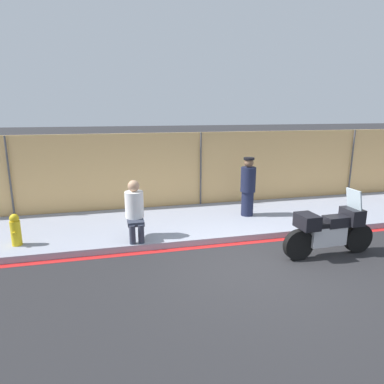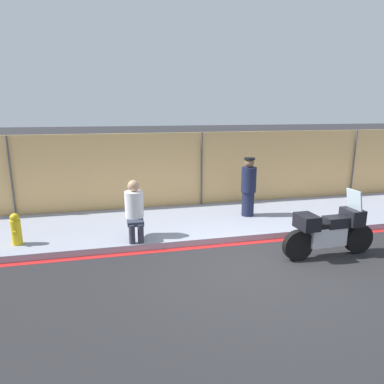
{
  "view_description": "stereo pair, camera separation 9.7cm",
  "coord_description": "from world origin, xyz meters",
  "views": [
    {
      "loc": [
        -2.74,
        -5.73,
        3.07
      ],
      "look_at": [
        -0.81,
        2.16,
        1.1
      ],
      "focal_mm": 32.0,
      "sensor_mm": 36.0,
      "label": 1
    },
    {
      "loc": [
        -2.64,
        -5.76,
        3.07
      ],
      "look_at": [
        -0.81,
        2.16,
        1.1
      ],
      "focal_mm": 32.0,
      "sensor_mm": 36.0,
      "label": 2
    }
  ],
  "objects": [
    {
      "name": "sidewalk",
      "position": [
        0.0,
        2.87,
        0.08
      ],
      "size": [
        40.16,
        2.95,
        0.15
      ],
      "color": "#8E93A3",
      "rests_on": "ground_plane"
    },
    {
      "name": "storefront_fence",
      "position": [
        0.0,
        4.44,
        1.2
      ],
      "size": [
        38.15,
        0.17,
        2.39
      ],
      "color": "#E5B26B",
      "rests_on": "ground_plane"
    },
    {
      "name": "motorcycle",
      "position": [
        1.71,
        0.22,
        0.58
      ],
      "size": [
        2.14,
        0.54,
        1.44
      ],
      "rotation": [
        0.0,
        0.0,
        0.03
      ],
      "color": "black",
      "rests_on": "ground_plane"
    },
    {
      "name": "officer_standing",
      "position": [
        0.96,
        2.88,
        0.98
      ],
      "size": [
        0.41,
        0.41,
        1.64
      ],
      "color": "#191E38",
      "rests_on": "sidewalk"
    },
    {
      "name": "person_seated_on_curb",
      "position": [
        -2.23,
        1.88,
        0.9
      ],
      "size": [
        0.43,
        0.71,
        1.35
      ],
      "color": "#2D3342",
      "rests_on": "sidewalk"
    },
    {
      "name": "curb_paint_stripe",
      "position": [
        0.0,
        1.3,
        0.0
      ],
      "size": [
        40.16,
        0.18,
        0.01
      ],
      "color": "red",
      "rests_on": "ground_plane"
    },
    {
      "name": "ground_plane",
      "position": [
        0.0,
        0.0,
        0.0
      ],
      "size": [
        120.0,
        120.0,
        0.0
      ],
      "primitive_type": "plane",
      "color": "#262628"
    },
    {
      "name": "fire_hydrant",
      "position": [
        -4.81,
        2.04,
        0.51
      ],
      "size": [
        0.21,
        0.27,
        0.72
      ],
      "color": "gold",
      "rests_on": "sidewalk"
    }
  ]
}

